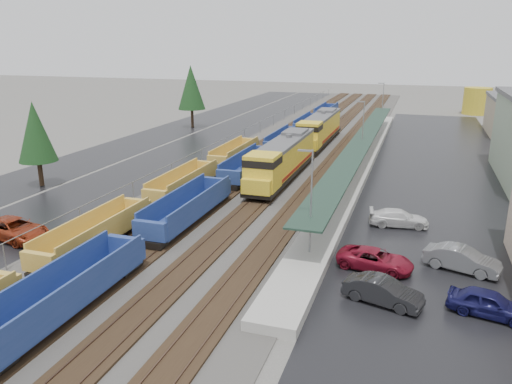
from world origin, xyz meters
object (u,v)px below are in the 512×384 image
parked_car_west_c (15,229)px  locomotive_trail (320,129)px  parked_car_east_b (375,260)px  parked_car_east_e (462,259)px  storage_tank (477,101)px  parked_car_east_a (383,291)px  well_string_yellow (96,235)px  well_string_blue (249,167)px  parked_car_east_c (399,218)px  parked_car_east_d (489,304)px  locomotive_lead (282,159)px

parked_car_west_c → locomotive_trail: bearing=-8.4°
parked_car_east_b → parked_car_east_e: size_ratio=1.03×
storage_tank → parked_car_west_c: (-40.47, -87.95, -1.99)m
locomotive_trail → parked_car_east_a: locomotive_trail is taller
well_string_yellow → parked_car_east_a: well_string_yellow is taller
locomotive_trail → well_string_yellow: size_ratio=0.29×
well_string_blue → parked_car_east_e: bearing=-41.0°
parked_car_east_b → parked_car_east_c: 9.15m
storage_tank → parked_car_east_e: 83.45m
storage_tank → parked_car_east_b: (-13.24, -84.71, -2.11)m
locomotive_trail → parked_car_east_d: bearing=-67.5°
locomotive_trail → parked_car_east_e: size_ratio=4.15×
storage_tank → parked_car_east_c: bearing=-99.1°
locomotive_lead → parked_car_east_e: (17.56, -18.31, -1.64)m
locomotive_trail → well_string_yellow: 44.60m
parked_car_east_c → parked_car_east_d: bearing=-165.2°
well_string_blue → parked_car_east_c: 20.51m
parked_car_east_d → parked_car_east_e: (-1.09, 5.77, 0.05)m
parked_car_west_c → parked_car_east_d: 33.86m
parked_car_east_c → parked_car_east_d: 14.34m
parked_car_east_a → parked_car_east_b: size_ratio=0.92×
locomotive_lead → locomotive_trail: size_ratio=1.00×
parked_car_east_c → parked_car_east_d: parked_car_east_d is taller
parked_car_east_d → parked_car_east_e: parked_car_east_e is taller
parked_car_east_d → parked_car_east_e: bearing=22.7°
parked_car_west_c → parked_car_east_e: parked_car_west_c is taller
locomotive_trail → well_string_blue: (-4.00, -20.54, -1.27)m
well_string_yellow → parked_car_east_a: (20.87, -1.64, -0.35)m
well_string_yellow → storage_tank: bearing=69.2°
parked_car_west_c → well_string_yellow: bearing=-76.8°
parked_car_east_c → parked_car_east_b: bearing=165.2°
storage_tank → parked_car_east_d: 89.11m
parked_car_east_e → locomotive_trail: bearing=41.4°
well_string_blue → parked_car_east_c: (17.10, -11.32, -0.49)m
parked_car_west_c → parked_car_east_d: bearing=-80.9°
locomotive_lead → parked_car_east_c: (13.10, -10.86, -1.75)m
parked_car_east_a → parked_car_east_e: (4.69, 6.19, 0.04)m
locomotive_lead → parked_car_east_a: locomotive_lead is taller
well_string_blue → parked_car_east_a: 30.12m
parked_car_east_a → parked_car_east_c: 13.64m
well_string_yellow → parked_car_west_c: bearing=-177.4°
parked_car_east_b → parked_car_east_d: parked_car_east_d is taller
well_string_yellow → locomotive_lead: bearing=70.7°
well_string_blue → parked_car_east_a: bearing=-55.9°
well_string_blue → parked_car_east_e: well_string_blue is taller
parked_car_east_b → parked_car_east_a: bearing=-159.1°
parked_car_east_a → parked_car_east_b: 4.63m
locomotive_lead → parked_car_east_c: locomotive_lead is taller
well_string_yellow → parked_car_east_e: bearing=10.1°
parked_car_west_c → parked_car_east_a: (28.08, -1.31, -0.06)m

